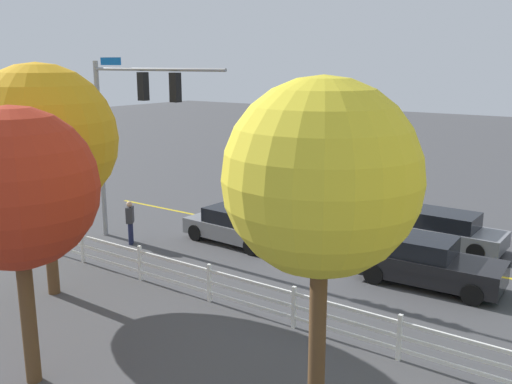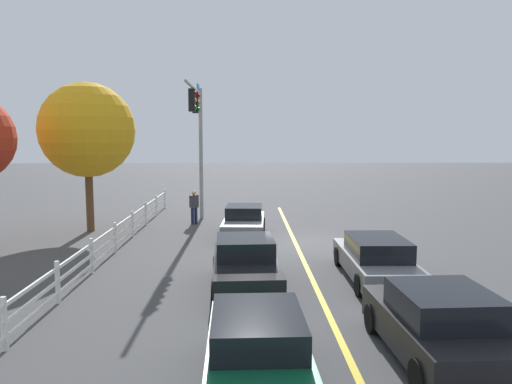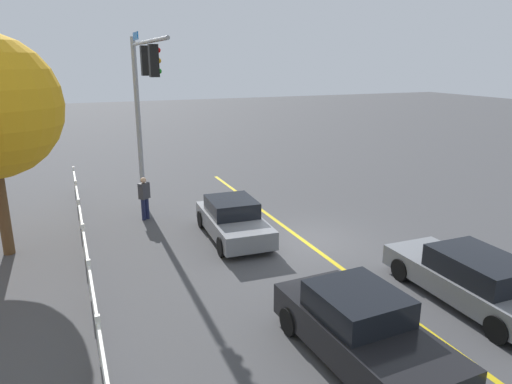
% 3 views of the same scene
% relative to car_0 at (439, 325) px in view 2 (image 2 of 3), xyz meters
% --- Properties ---
extents(ground_plane, '(120.00, 120.00, 0.00)m').
position_rel_car_0_xyz_m(ground_plane, '(10.81, 1.77, -0.71)').
color(ground_plane, '#444447').
extents(lane_center_stripe, '(28.00, 0.16, 0.01)m').
position_rel_car_0_xyz_m(lane_center_stripe, '(6.81, 1.77, -0.71)').
color(lane_center_stripe, gold).
rests_on(lane_center_stripe, ground_plane).
extents(signal_assembly, '(6.43, 0.38, 7.02)m').
position_rel_car_0_xyz_m(signal_assembly, '(15.27, 6.19, 4.19)').
color(signal_assembly, gray).
rests_on(signal_assembly, ground_plane).
extents(car_0, '(4.11, 2.17, 1.48)m').
position_rel_car_0_xyz_m(car_0, '(0.00, 0.00, 0.00)').
color(car_0, black).
rests_on(car_0, ground_plane).
extents(car_1, '(4.64, 1.90, 1.45)m').
position_rel_car_0_xyz_m(car_1, '(-1.41, 3.63, -0.01)').
color(car_1, '#0C4C2D').
rests_on(car_1, ground_plane).
extents(car_2, '(4.81, 1.90, 1.37)m').
position_rel_car_0_xyz_m(car_2, '(5.44, -0.17, -0.05)').
color(car_2, slate).
rests_on(car_2, ground_plane).
extents(car_3, '(4.47, 2.07, 1.50)m').
position_rel_car_0_xyz_m(car_3, '(4.51, 3.84, -0.00)').
color(car_3, black).
rests_on(car_3, ground_plane).
extents(car_4, '(4.21, 1.99, 1.36)m').
position_rel_car_0_xyz_m(car_4, '(12.08, 3.91, -0.06)').
color(car_4, slate).
rests_on(car_4, ground_plane).
extents(pedestrian, '(0.45, 0.48, 1.69)m').
position_rel_car_0_xyz_m(pedestrian, '(15.21, 6.42, 0.22)').
color(pedestrian, '#191E3F').
rests_on(pedestrian, ground_plane).
extents(white_rail_fence, '(26.10, 0.10, 1.15)m').
position_rel_car_0_xyz_m(white_rail_fence, '(7.81, 8.81, -0.11)').
color(white_rail_fence, white).
rests_on(white_rail_fence, ground_plane).
extents(tree_2, '(4.32, 4.32, 6.85)m').
position_rel_car_0_xyz_m(tree_2, '(13.50, 11.07, 3.97)').
color(tree_2, brown).
rests_on(tree_2, ground_plane).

